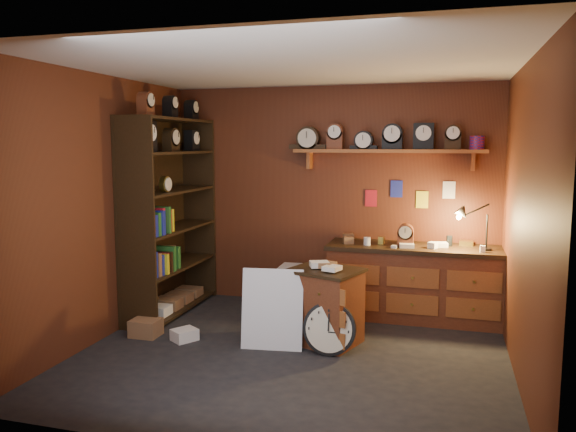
{
  "coord_description": "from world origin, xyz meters",
  "views": [
    {
      "loc": [
        1.37,
        -4.96,
        2.01
      ],
      "look_at": [
        -0.13,
        0.35,
        1.29
      ],
      "focal_mm": 35.0,
      "sensor_mm": 36.0,
      "label": 1
    }
  ],
  "objects_px": {
    "workbench": "(414,278)",
    "big_round_clock": "(329,329)",
    "shelving_unit": "(168,208)",
    "low_cabinet": "(325,303)"
  },
  "relations": [
    {
      "from": "big_round_clock",
      "to": "shelving_unit",
      "type": "bearing_deg",
      "value": 158.06
    },
    {
      "from": "low_cabinet",
      "to": "big_round_clock",
      "type": "bearing_deg",
      "value": -50.89
    },
    {
      "from": "workbench",
      "to": "big_round_clock",
      "type": "height_order",
      "value": "workbench"
    },
    {
      "from": "workbench",
      "to": "low_cabinet",
      "type": "height_order",
      "value": "workbench"
    },
    {
      "from": "low_cabinet",
      "to": "big_round_clock",
      "type": "xyz_separation_m",
      "value": [
        0.1,
        -0.29,
        -0.16
      ]
    },
    {
      "from": "workbench",
      "to": "shelving_unit",
      "type": "bearing_deg",
      "value": -170.13
    },
    {
      "from": "low_cabinet",
      "to": "big_round_clock",
      "type": "distance_m",
      "value": 0.35
    },
    {
      "from": "shelving_unit",
      "to": "workbench",
      "type": "distance_m",
      "value": 2.99
    },
    {
      "from": "workbench",
      "to": "big_round_clock",
      "type": "bearing_deg",
      "value": -117.69
    },
    {
      "from": "shelving_unit",
      "to": "workbench",
      "type": "bearing_deg",
      "value": 9.87
    }
  ]
}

